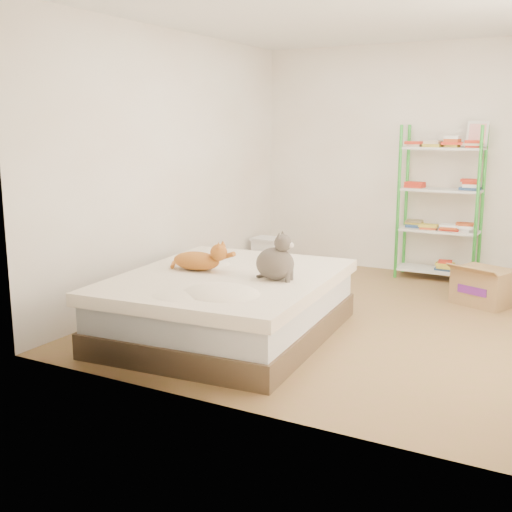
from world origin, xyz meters
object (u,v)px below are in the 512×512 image
Objects in this scene: bed at (228,305)px; white_bin at (267,252)px; orange_cat at (196,259)px; grey_cat at (275,257)px; cardboard_box at (484,286)px; shelf_unit at (441,200)px.

bed is 5.83× the size of white_bin.
orange_cat is 1.34× the size of white_bin.
grey_cat is 2.38m from cardboard_box.
shelf_unit is 2.11m from white_bin.
cardboard_box reaches higher than white_bin.
bed is 2.59m from cardboard_box.
orange_cat is at bearing -116.09° from shelf_unit.
shelf_unit reaches higher than white_bin.
orange_cat reaches higher than bed.
grey_cat reaches higher than bed.
cardboard_box is (0.64, -0.83, -0.71)m from shelf_unit.
white_bin is (-0.59, 2.40, -0.42)m from orange_cat.
grey_cat is at bearing -1.38° from bed.
shelf_unit is at bearing -20.81° from grey_cat.
grey_cat is at bearing -101.61° from cardboard_box.
bed is at bearing -109.12° from cardboard_box.
bed is 3.05m from shelf_unit.
bed is 0.61m from grey_cat.
bed reaches higher than cardboard_box.
white_bin is at bearing 20.99° from grey_cat.
orange_cat is 0.78× the size of cardboard_box.
orange_cat is 0.74m from grey_cat.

